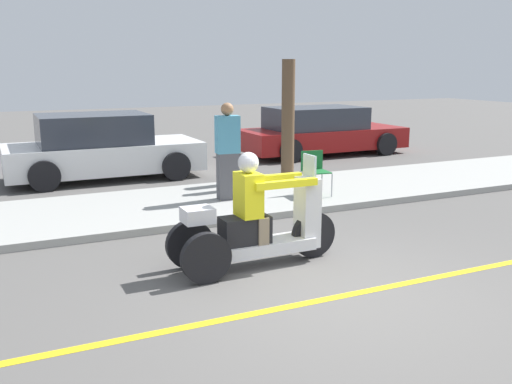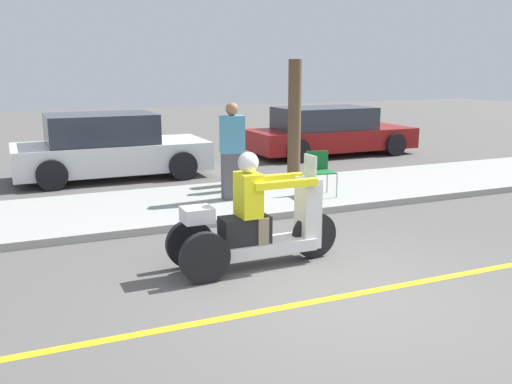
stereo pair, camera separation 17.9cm
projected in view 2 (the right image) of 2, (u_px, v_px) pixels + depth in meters
ground_plane at (338, 297)px, 6.31m from camera, size 60.00×60.00×0.00m
lane_stripe at (305, 303)px, 6.14m from camera, size 24.00×0.12×0.01m
sidewalk_strip at (205, 203)px, 10.41m from camera, size 28.00×2.80×0.12m
motorcycle_trike at (256, 226)px, 7.19m from camera, size 2.25×0.69×1.48m
spectator_with_child at (232, 153)px, 10.29m from camera, size 0.44×0.29×1.75m
spectator_by_tree at (234, 164)px, 11.06m from camera, size 0.29×0.23×1.07m
folding_chair_curbside at (319, 168)px, 10.70m from camera, size 0.51×0.51×0.82m
parked_car_lot_left at (109, 148)px, 12.92m from camera, size 4.27×2.06×1.46m
parked_car_lot_center at (329, 132)px, 16.32m from camera, size 4.78×2.10×1.36m
tree_trunk at (294, 120)px, 12.13m from camera, size 0.28×0.28×2.52m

